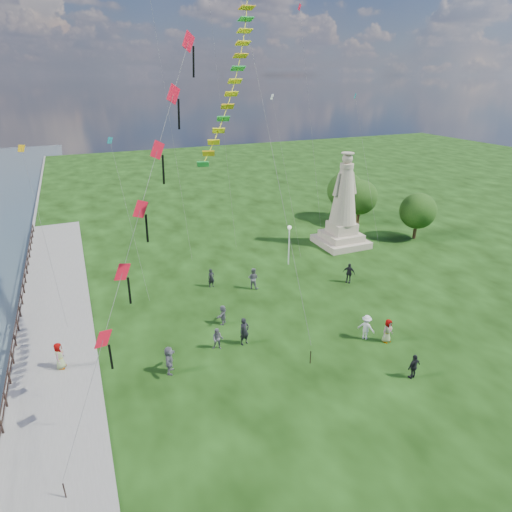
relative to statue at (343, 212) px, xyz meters
name	(u,v)px	position (x,y,z in m)	size (l,w,h in m)	color
waterfront	(33,371)	(-28.73, -10.33, -3.67)	(200.00, 200.00, 1.51)	#33454D
statue	(343,212)	(0.00, 0.00, 0.00)	(4.70, 4.70, 9.53)	tan
lamppost	(289,237)	(-7.36, -2.39, -0.83)	(0.36, 0.36, 3.84)	silver
tree_row	(368,198)	(6.24, 4.15, -0.26)	(7.23, 13.08, 5.73)	#382314
person_0	(244,331)	(-15.95, -12.79, -2.64)	(0.70, 0.46, 1.92)	black
person_1	(218,339)	(-17.75, -12.65, -2.85)	(0.73, 0.45, 1.51)	#595960
person_2	(366,327)	(-8.23, -15.41, -2.73)	(1.13, 0.58, 1.75)	silver
person_3	(414,366)	(-8.16, -19.87, -2.81)	(0.93, 0.48, 1.59)	black
person_4	(388,331)	(-7.16, -16.28, -2.76)	(0.82, 0.50, 1.67)	#595960
person_5	(169,360)	(-21.13, -13.81, -2.71)	(1.66, 0.71, 1.79)	#595960
person_6	(211,278)	(-15.42, -4.01, -2.80)	(0.59, 0.39, 1.61)	black
person_7	(253,278)	(-12.32, -5.62, -2.69)	(0.89, 0.55, 1.82)	#595960
person_9	(349,273)	(-4.39, -7.80, -2.72)	(1.04, 0.53, 1.77)	black
person_10	(60,357)	(-27.10, -10.92, -2.74)	(0.84, 0.51, 1.72)	#595960
person_11	(223,315)	(-16.44, -9.88, -2.87)	(1.35, 0.58, 1.46)	#595960
red_kite_train	(148,188)	(-21.50, -14.72, 7.87)	(9.23, 9.35, 18.49)	black
small_kites	(223,94)	(-11.51, 3.12, 11.25)	(31.58, 14.88, 30.49)	#157282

